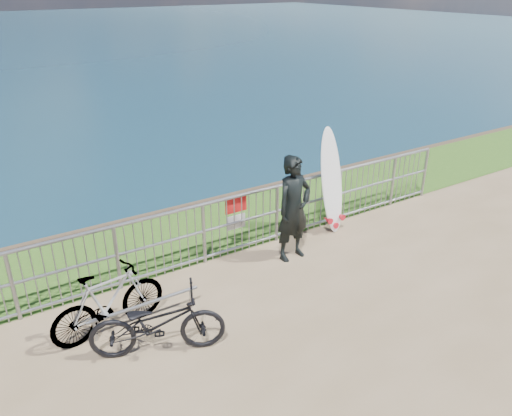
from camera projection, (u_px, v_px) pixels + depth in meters
grass_strip at (203, 230)px, 9.77m from camera, size 120.00×120.00×0.00m
railing at (230, 225)px, 8.70m from camera, size 10.06×0.10×1.13m
surfer at (294, 209)px, 8.47m from camera, size 0.73×0.51×1.88m
surfboard at (332, 184)px, 9.45m from camera, size 0.59×0.53×2.04m
bicycle_near at (157, 323)px, 6.43m from camera, size 1.85×1.22×0.92m
bicycle_far at (108, 302)px, 6.80m from camera, size 1.69×0.68×0.99m
bike_rack at (145, 306)px, 7.05m from camera, size 1.64×0.05×0.34m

